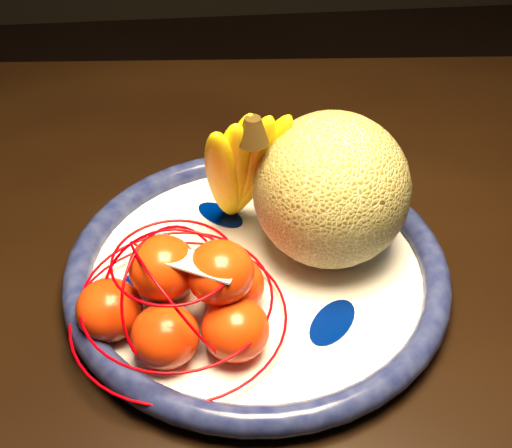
{
  "coord_description": "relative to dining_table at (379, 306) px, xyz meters",
  "views": [
    {
      "loc": [
        -0.15,
        -0.5,
        1.26
      ],
      "look_at": [
        -0.1,
        0.02,
        0.81
      ],
      "focal_mm": 50.0,
      "sensor_mm": 36.0,
      "label": 1
    }
  ],
  "objects": [
    {
      "name": "dining_table",
      "position": [
        0.0,
        0.0,
        0.0
      ],
      "size": [
        1.53,
        0.98,
        0.74
      ],
      "rotation": [
        0.0,
        0.0,
        -0.07
      ],
      "color": "black",
      "rests_on": "ground"
    },
    {
      "name": "fruit_bowl",
      "position": [
        -0.14,
        -0.03,
        0.09
      ],
      "size": [
        0.39,
        0.39,
        0.03
      ],
      "rotation": [
        0.0,
        0.0,
        0.3
      ],
      "color": "white",
      "rests_on": "dining_table"
    },
    {
      "name": "cantaloupe",
      "position": [
        -0.07,
        0.0,
        0.17
      ],
      "size": [
        0.16,
        0.16,
        0.16
      ],
      "primitive_type": "sphere",
      "color": "olive",
      "rests_on": "fruit_bowl"
    },
    {
      "name": "banana_bunch",
      "position": [
        -0.15,
        0.04,
        0.18
      ],
      "size": [
        0.11,
        0.11,
        0.17
      ],
      "rotation": [
        0.0,
        0.0,
        0.32
      ],
      "color": "#FFD200",
      "rests_on": "fruit_bowl"
    },
    {
      "name": "mandarin_bag",
      "position": [
        -0.22,
        -0.09,
        0.13
      ],
      "size": [
        0.27,
        0.27,
        0.13
      ],
      "rotation": [
        0.0,
        0.0,
        -0.43
      ],
      "color": "#F34111",
      "rests_on": "fruit_bowl"
    },
    {
      "name": "price_tag",
      "position": [
        -0.2,
        -0.1,
        0.18
      ],
      "size": [
        0.08,
        0.05,
        0.01
      ],
      "primitive_type": "cube",
      "rotation": [
        -0.14,
        0.1,
        -0.4
      ],
      "color": "white",
      "rests_on": "mandarin_bag"
    }
  ]
}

